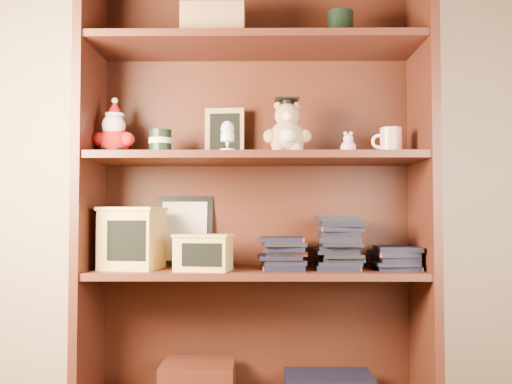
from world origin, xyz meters
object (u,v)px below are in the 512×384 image
at_px(treats_box, 132,238).
at_px(grad_teddy_bear, 287,133).
at_px(teacher_mug, 390,141).
at_px(bookcase, 255,204).

bearing_deg(treats_box, grad_teddy_bear, -0.55).
height_order(teacher_mug, treats_box, teacher_mug).
distance_m(grad_teddy_bear, treats_box, 0.66).
bearing_deg(grad_teddy_bear, treats_box, 179.45).
distance_m(bookcase, grad_teddy_bear, 0.28).
height_order(bookcase, treats_box, bookcase).
xyz_separation_m(bookcase, grad_teddy_bear, (0.11, -0.06, 0.25)).
bearing_deg(teacher_mug, treats_box, -179.94).
bearing_deg(bookcase, teacher_mug, -6.08).
distance_m(bookcase, teacher_mug, 0.52).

